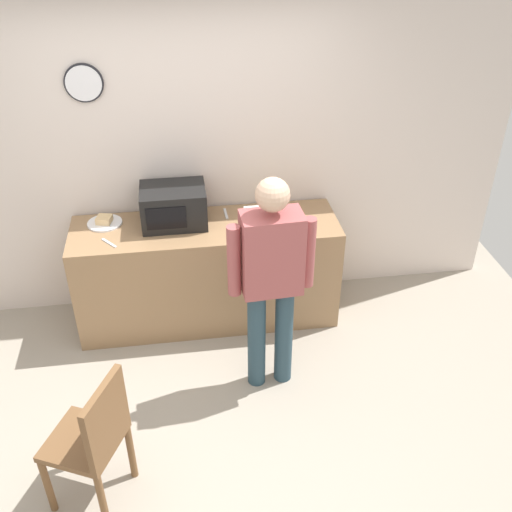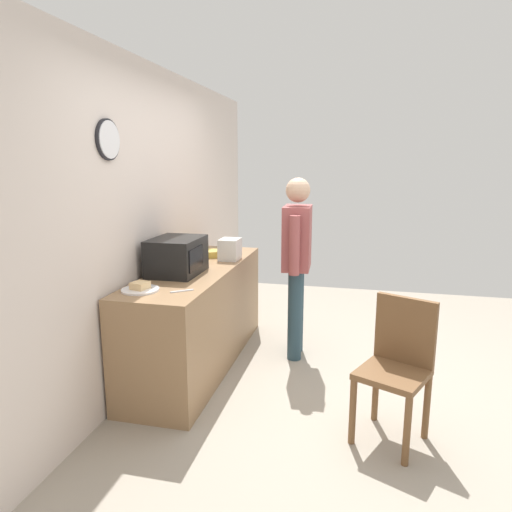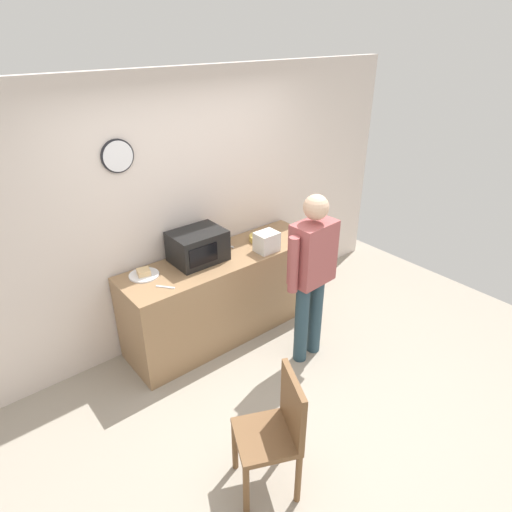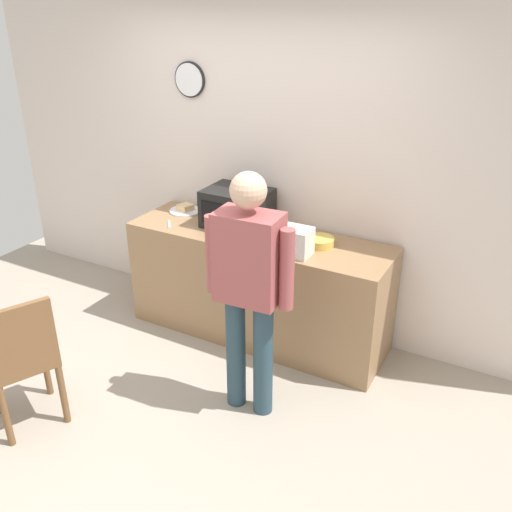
{
  "view_description": "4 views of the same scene",
  "coord_description": "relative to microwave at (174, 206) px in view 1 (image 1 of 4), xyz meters",
  "views": [
    {
      "loc": [
        -0.04,
        -2.8,
        3.24
      ],
      "look_at": [
        0.48,
        0.75,
        0.88
      ],
      "focal_mm": 41.62,
      "sensor_mm": 36.0,
      "label": 1
    },
    {
      "loc": [
        -3.52,
        -0.18,
        1.8
      ],
      "look_at": [
        0.4,
        0.75,
        0.97
      ],
      "focal_mm": 31.95,
      "sensor_mm": 36.0,
      "label": 2
    },
    {
      "loc": [
        -2.03,
        -1.94,
        2.9
      ],
      "look_at": [
        0.21,
        0.79,
        1.05
      ],
      "focal_mm": 30.86,
      "sensor_mm": 36.0,
      "label": 3
    },
    {
      "loc": [
        2.03,
        -2.26,
        2.59
      ],
      "look_at": [
        0.32,
        0.88,
        0.89
      ],
      "focal_mm": 39.22,
      "sensor_mm": 36.0,
      "label": 4
    }
  ],
  "objects": [
    {
      "name": "salad_bowl",
      "position": [
        0.73,
        -0.04,
        -0.12
      ],
      "size": [
        0.21,
        0.21,
        0.06
      ],
      "primitive_type": "cylinder",
      "color": "gold",
      "rests_on": "kitchen_counter"
    },
    {
      "name": "fork_utensil",
      "position": [
        0.41,
        0.08,
        -0.15
      ],
      "size": [
        0.03,
        0.17,
        0.01
      ],
      "primitive_type": "cube",
      "rotation": [
        0.0,
        0.0,
        1.6
      ],
      "color": "silver",
      "rests_on": "kitchen_counter"
    },
    {
      "name": "back_wall",
      "position": [
        0.08,
        0.29,
        0.26
      ],
      "size": [
        5.4,
        0.13,
        2.6
      ],
      "color": "silver",
      "rests_on": "ground_plane"
    },
    {
      "name": "microwave",
      "position": [
        0.0,
        0.0,
        0.0
      ],
      "size": [
        0.5,
        0.39,
        0.3
      ],
      "color": "black",
      "rests_on": "kitchen_counter"
    },
    {
      "name": "sandwich_plate",
      "position": [
        -0.55,
        0.06,
        -0.13
      ],
      "size": [
        0.27,
        0.27,
        0.07
      ],
      "color": "white",
      "rests_on": "kitchen_counter"
    },
    {
      "name": "spoon_utensil",
      "position": [
        -0.5,
        -0.24,
        -0.15
      ],
      "size": [
        0.12,
        0.15,
        0.01
      ],
      "primitive_type": "cube",
      "rotation": [
        0.0,
        0.0,
        2.24
      ],
      "color": "silver",
      "rests_on": "kitchen_counter"
    },
    {
      "name": "toaster",
      "position": [
        0.63,
        -0.27,
        -0.05
      ],
      "size": [
        0.22,
        0.18,
        0.2
      ],
      "primitive_type": "cube",
      "color": "silver",
      "rests_on": "kitchen_counter"
    },
    {
      "name": "ground_plane",
      "position": [
        0.09,
        -1.31,
        -1.04
      ],
      "size": [
        6.0,
        6.0,
        0.0
      ],
      "primitive_type": "plane",
      "color": "#9E9384"
    },
    {
      "name": "wooden_chair",
      "position": [
        -0.54,
        -1.75,
        -0.52
      ],
      "size": [
        0.53,
        0.53,
        0.94
      ],
      "color": "brown",
      "rests_on": "ground_plane"
    },
    {
      "name": "person_standing",
      "position": [
        0.62,
        -0.91,
        -0.07
      ],
      "size": [
        0.59,
        0.26,
        1.67
      ],
      "color": "#28414E",
      "rests_on": "ground_plane"
    },
    {
      "name": "kitchen_counter",
      "position": [
        0.23,
        -0.09,
        -0.6
      ],
      "size": [
        2.1,
        0.62,
        0.89
      ],
      "primitive_type": "cube",
      "color": "#93704C",
      "rests_on": "ground_plane"
    }
  ]
}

